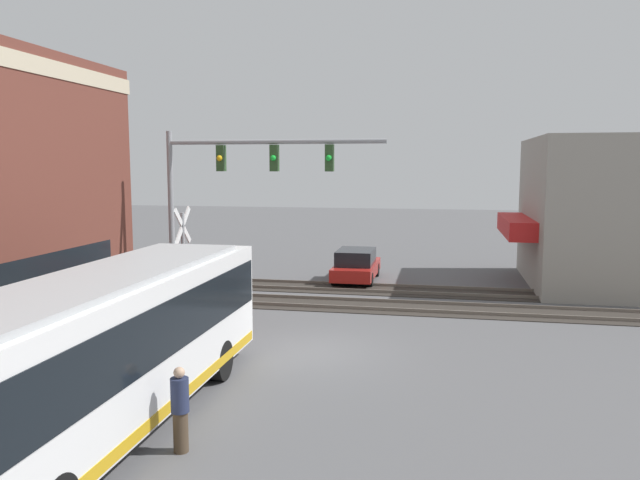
{
  "coord_description": "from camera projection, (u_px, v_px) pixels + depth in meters",
  "views": [
    {
      "loc": [
        -17.12,
        -3.67,
        5.32
      ],
      "look_at": [
        4.5,
        0.6,
        2.68
      ],
      "focal_mm": 35.0,
      "sensor_mm": 36.0,
      "label": 1
    }
  ],
  "objects": [
    {
      "name": "ground_plane",
      "position": [
        310.0,
        351.0,
        18.01
      ],
      "size": [
        120.0,
        120.0,
        0.0
      ],
      "primitive_type": "plane",
      "color": "#565659"
    },
    {
      "name": "city_bus",
      "position": [
        109.0,
        345.0,
        12.4
      ],
      "size": [
        10.87,
        2.59,
        3.22
      ],
      "color": "white",
      "rests_on": "ground"
    },
    {
      "name": "rail_track_near",
      "position": [
        343.0,
        304.0,
        23.85
      ],
      "size": [
        2.6,
        60.0,
        0.15
      ],
      "color": "#332D28",
      "rests_on": "ground"
    },
    {
      "name": "shop_building",
      "position": [
        615.0,
        213.0,
        27.24
      ],
      "size": [
        8.46,
        8.37,
        6.53
      ],
      "color": "gray",
      "rests_on": "ground"
    },
    {
      "name": "pedestrian_near_bus",
      "position": [
        180.0,
        409.0,
        11.55
      ],
      "size": [
        0.34,
        0.34,
        1.63
      ],
      "color": "#473828",
      "rests_on": "ground"
    },
    {
      "name": "rail_track_far",
      "position": [
        355.0,
        288.0,
        26.97
      ],
      "size": [
        2.6,
        60.0,
        0.15
      ],
      "color": "#332D28",
      "rests_on": "ground"
    },
    {
      "name": "traffic_signal_gantry",
      "position": [
        235.0,
        179.0,
        21.57
      ],
      "size": [
        0.42,
        7.74,
        6.52
      ],
      "color": "gray",
      "rests_on": "ground"
    },
    {
      "name": "parked_car_red",
      "position": [
        356.0,
        266.0,
        28.77
      ],
      "size": [
        4.34,
        1.82,
        1.49
      ],
      "color": "#B21E19",
      "rests_on": "ground"
    },
    {
      "name": "crossing_signal",
      "position": [
        183.0,
        248.0,
        23.02
      ],
      "size": [
        1.41,
        1.18,
        3.81
      ],
      "color": "gray",
      "rests_on": "ground"
    }
  ]
}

